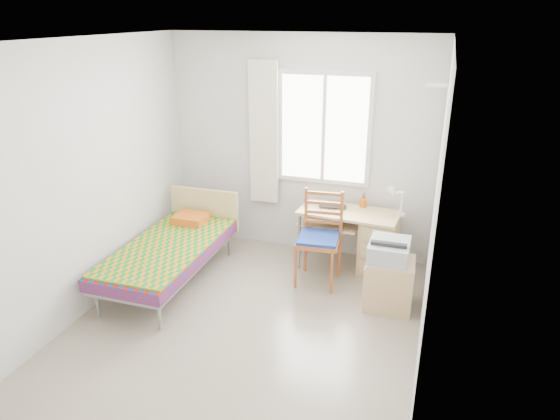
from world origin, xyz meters
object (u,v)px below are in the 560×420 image
at_px(chair, 320,233).
at_px(bed, 172,248).
at_px(cabinet, 389,283).
at_px(desk, 373,240).
at_px(printer, 389,250).

bearing_deg(chair, bed, -167.41).
xyz_separation_m(bed, cabinet, (2.33, 0.20, -0.13)).
distance_m(bed, desk, 2.25).
xyz_separation_m(bed, printer, (2.31, 0.23, 0.22)).
relative_size(bed, chair, 1.80).
xyz_separation_m(chair, cabinet, (0.79, -0.30, -0.32)).
distance_m(chair, printer, 0.81).
height_order(cabinet, printer, printer).
height_order(desk, chair, chair).
bearing_deg(chair, cabinet, -26.29).
height_order(bed, cabinet, bed).
height_order(chair, printer, chair).
height_order(desk, printer, printer).
bearing_deg(bed, chair, 17.88).
relative_size(chair, printer, 2.29).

